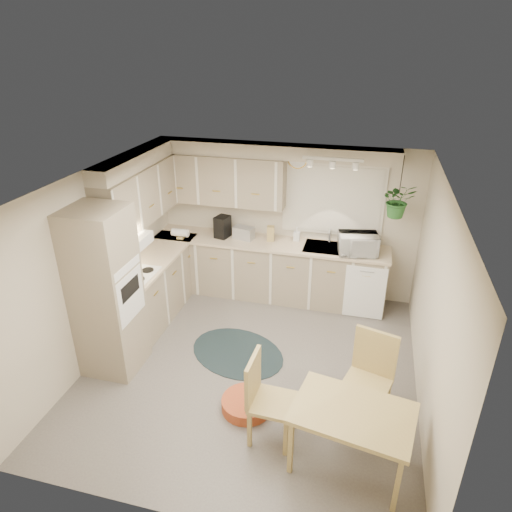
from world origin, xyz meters
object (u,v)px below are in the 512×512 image
(braided_rug, at_px, (237,353))
(pet_bed, at_px, (247,404))
(chair_left, at_px, (273,400))
(dining_table, at_px, (350,439))
(chair_back, at_px, (366,383))
(microwave, at_px, (358,242))

(braided_rug, xyz_separation_m, pet_bed, (0.38, -0.93, 0.06))
(pet_bed, bearing_deg, chair_left, -40.71)
(dining_table, height_order, braided_rug, dining_table)
(dining_table, relative_size, chair_back, 1.05)
(dining_table, relative_size, microwave, 1.99)
(pet_bed, bearing_deg, chair_back, 6.40)
(chair_back, height_order, braided_rug, chair_back)
(dining_table, xyz_separation_m, braided_rug, (-1.54, 1.41, -0.34))
(chair_left, bearing_deg, braided_rug, -146.54)
(pet_bed, bearing_deg, microwave, 67.50)
(microwave, bearing_deg, dining_table, -98.41)
(chair_left, bearing_deg, pet_bed, -128.20)
(braided_rug, xyz_separation_m, microwave, (1.38, 1.48, 1.12))
(chair_back, relative_size, braided_rug, 0.79)
(chair_left, xyz_separation_m, pet_bed, (-0.36, 0.31, -0.42))
(dining_table, xyz_separation_m, pet_bed, (-1.15, 0.47, -0.28))
(chair_left, distance_m, braided_rug, 1.53)
(dining_table, bearing_deg, microwave, 93.00)
(chair_back, bearing_deg, braided_rug, -9.16)
(dining_table, distance_m, chair_left, 0.82)
(pet_bed, height_order, microwave, microwave)
(braided_rug, height_order, pet_bed, pet_bed)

